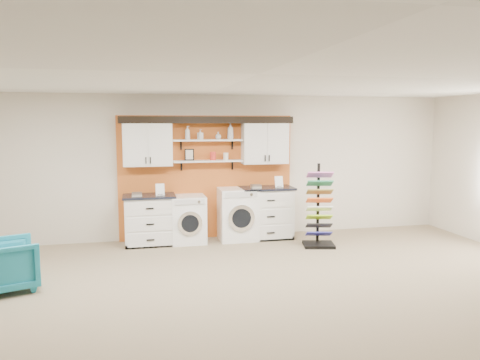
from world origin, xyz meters
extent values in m
plane|color=gray|center=(0.00, 0.00, 0.00)|extent=(10.00, 10.00, 0.00)
plane|color=white|center=(0.00, 0.00, 2.80)|extent=(10.00, 10.00, 0.00)
plane|color=beige|center=(0.00, 4.00, 1.40)|extent=(10.00, 0.00, 10.00)
cube|color=#BF5B20|center=(0.00, 3.96, 1.20)|extent=(3.40, 0.07, 2.40)
cube|color=white|center=(-1.13, 3.80, 1.88)|extent=(0.90, 0.34, 0.84)
cube|color=white|center=(-1.35, 3.62, 1.88)|extent=(0.42, 0.01, 0.78)
cube|color=white|center=(-0.91, 3.62, 1.88)|extent=(0.42, 0.01, 0.78)
cube|color=white|center=(1.13, 3.80, 1.88)|extent=(0.90, 0.34, 0.84)
cube|color=white|center=(0.91, 3.62, 1.88)|extent=(0.42, 0.01, 0.78)
cube|color=white|center=(1.35, 3.62, 1.88)|extent=(0.42, 0.01, 0.78)
cube|color=white|center=(0.00, 3.80, 1.53)|extent=(1.32, 0.28, 0.03)
cube|color=white|center=(0.00, 3.80, 1.93)|extent=(1.32, 0.28, 0.03)
cube|color=black|center=(0.00, 3.82, 2.33)|extent=(3.30, 0.40, 0.10)
cube|color=black|center=(0.00, 3.63, 2.27)|extent=(3.30, 0.04, 0.04)
cube|color=black|center=(-0.35, 3.85, 1.66)|extent=(0.18, 0.02, 0.22)
cube|color=beige|center=(-0.35, 3.84, 1.66)|extent=(0.14, 0.01, 0.18)
cylinder|color=red|center=(0.10, 3.80, 1.62)|extent=(0.11, 0.11, 0.16)
cylinder|color=silver|center=(0.35, 3.80, 1.61)|extent=(0.10, 0.10, 0.14)
cube|color=white|center=(-1.13, 3.65, 0.45)|extent=(0.89, 0.60, 0.89)
cube|color=black|center=(-1.13, 3.38, 0.03)|extent=(0.89, 0.06, 0.07)
cube|color=black|center=(-1.13, 3.65, 0.91)|extent=(0.95, 0.66, 0.04)
cube|color=white|center=(-1.13, 3.34, 0.74)|extent=(0.82, 0.02, 0.25)
cube|color=white|center=(-1.13, 3.34, 0.45)|extent=(0.82, 0.02, 0.25)
cube|color=white|center=(-1.13, 3.34, 0.16)|extent=(0.82, 0.02, 0.25)
cube|color=white|center=(1.13, 3.65, 0.49)|extent=(0.97, 0.60, 0.97)
cube|color=black|center=(1.13, 3.38, 0.04)|extent=(0.97, 0.06, 0.08)
cube|color=black|center=(1.13, 3.65, 0.99)|extent=(1.04, 0.66, 0.04)
cube|color=white|center=(1.13, 3.34, 0.80)|extent=(0.89, 0.02, 0.27)
cube|color=white|center=(1.13, 3.34, 0.49)|extent=(0.89, 0.02, 0.27)
cube|color=white|center=(1.13, 3.34, 0.17)|extent=(0.89, 0.02, 0.27)
cube|color=white|center=(-0.41, 3.65, 0.45)|extent=(0.64, 0.66, 0.90)
cube|color=silver|center=(-0.41, 3.31, 0.83)|extent=(0.55, 0.02, 0.09)
cylinder|color=silver|center=(-0.41, 3.31, 0.43)|extent=(0.45, 0.05, 0.45)
cylinder|color=black|center=(-0.41, 3.29, 0.43)|extent=(0.32, 0.03, 0.32)
cube|color=white|center=(0.55, 3.65, 0.50)|extent=(0.72, 0.66, 1.01)
cube|color=silver|center=(0.55, 3.31, 0.93)|extent=(0.61, 0.02, 0.11)
cylinder|color=silver|center=(0.55, 3.31, 0.49)|extent=(0.51, 0.05, 0.51)
cylinder|color=black|center=(0.55, 3.29, 0.49)|extent=(0.36, 0.03, 0.36)
cube|color=black|center=(1.90, 2.82, 0.03)|extent=(0.64, 0.57, 0.06)
cube|color=black|center=(1.94, 2.98, 0.78)|extent=(0.06, 0.06, 1.47)
cube|color=#312FA5|center=(1.90, 2.84, 0.23)|extent=(0.51, 0.36, 0.13)
cube|color=black|center=(1.90, 2.84, 0.39)|extent=(0.51, 0.36, 0.13)
cube|color=#B5FF1A|center=(1.90, 2.84, 0.54)|extent=(0.51, 0.36, 0.13)
cube|color=white|center=(1.90, 2.84, 0.70)|extent=(0.51, 0.36, 0.13)
cube|color=orange|center=(1.90, 2.84, 0.86)|extent=(0.51, 0.36, 0.13)
cube|color=olive|center=(1.90, 2.84, 1.01)|extent=(0.51, 0.36, 0.13)
cube|color=#248663|center=(1.90, 2.84, 1.17)|extent=(0.51, 0.36, 0.13)
cube|color=#F26BD1|center=(1.90, 2.84, 1.33)|extent=(0.51, 0.36, 0.13)
imported|color=teal|center=(-3.10, 1.62, 0.35)|extent=(0.98, 0.97, 0.70)
imported|color=silver|center=(-0.38, 3.80, 2.07)|extent=(0.14, 0.14, 0.26)
imported|color=silver|center=(-0.14, 3.80, 2.04)|extent=(0.11, 0.11, 0.19)
imported|color=silver|center=(0.20, 3.80, 2.02)|extent=(0.12, 0.12, 0.14)
imported|color=silver|center=(0.44, 3.80, 2.10)|extent=(0.17, 0.17, 0.31)
camera|label=1|loc=(-1.35, -5.07, 2.28)|focal=35.00mm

